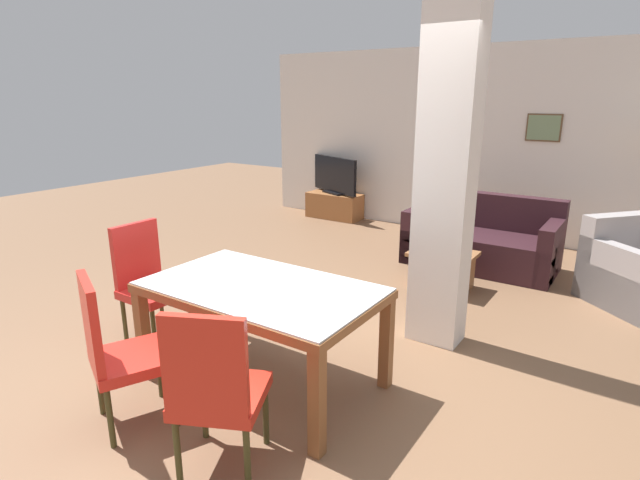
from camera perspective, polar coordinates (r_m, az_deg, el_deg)
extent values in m
plane|color=brown|center=(3.81, -6.42, -15.62)|extent=(18.00, 18.00, 0.00)
cube|color=silver|center=(7.64, 17.83, 10.47)|extent=(7.20, 0.06, 2.70)
cube|color=brown|center=(7.39, 24.20, 11.63)|extent=(0.44, 0.02, 0.36)
cube|color=gray|center=(7.38, 24.19, 11.63)|extent=(0.40, 0.01, 0.32)
cube|color=silver|center=(4.07, 14.14, 6.44)|extent=(0.43, 0.30, 2.70)
cube|color=brown|center=(3.20, -12.08, -8.23)|extent=(1.63, 0.06, 0.06)
cube|color=brown|center=(3.83, -2.37, -3.74)|extent=(1.63, 0.06, 0.06)
cube|color=brown|center=(4.03, -15.32, -3.31)|extent=(0.06, 0.84, 0.06)
cube|color=brown|center=(3.08, 4.54, -8.87)|extent=(0.06, 0.84, 0.06)
cube|color=silver|center=(3.48, -6.79, -5.25)|extent=(1.61, 0.94, 0.01)
cube|color=brown|center=(3.90, -19.55, -10.12)|extent=(0.08, 0.08, 0.67)
cube|color=brown|center=(2.95, -0.34, -18.22)|extent=(0.08, 0.08, 0.67)
cube|color=brown|center=(4.41, -10.56, -6.34)|extent=(0.08, 0.08, 0.67)
cube|color=brown|center=(3.60, 7.59, -11.60)|extent=(0.08, 0.08, 0.67)
cube|color=red|center=(4.39, -18.30, -5.69)|extent=(0.46, 0.46, 0.07)
cube|color=red|center=(4.46, -20.27, -1.49)|extent=(0.05, 0.44, 0.53)
cylinder|color=#403C1C|center=(4.45, -14.57, -8.31)|extent=(0.04, 0.04, 0.39)
cylinder|color=#403C1C|center=(4.24, -18.44, -9.93)|extent=(0.04, 0.04, 0.39)
cylinder|color=#403C1C|center=(4.73, -17.68, -7.11)|extent=(0.04, 0.04, 0.39)
cylinder|color=#403C1C|center=(4.53, -21.44, -8.55)|extent=(0.04, 0.04, 0.39)
cube|color=red|center=(2.90, -11.17, -17.03)|extent=(0.61, 0.61, 0.07)
cube|color=red|center=(2.58, -13.08, -13.83)|extent=(0.42, 0.23, 0.53)
cylinder|color=#403C1C|center=(3.23, -13.11, -18.24)|extent=(0.04, 0.04, 0.39)
cylinder|color=#403C1C|center=(3.13, -6.23, -19.18)|extent=(0.04, 0.04, 0.39)
cylinder|color=#403C1C|center=(2.95, -15.97, -22.20)|extent=(0.04, 0.04, 0.39)
cylinder|color=#403C1C|center=(2.84, -8.32, -23.50)|extent=(0.04, 0.04, 0.39)
cube|color=red|center=(3.38, -20.60, -12.67)|extent=(0.61, 0.61, 0.07)
cube|color=red|center=(3.23, -24.71, -8.60)|extent=(0.42, 0.23, 0.53)
cylinder|color=#403C1C|center=(3.69, -17.88, -14.01)|extent=(0.04, 0.04, 0.39)
cylinder|color=#403C1C|center=(3.37, -16.22, -16.96)|extent=(0.04, 0.04, 0.39)
cylinder|color=#403C1C|center=(3.64, -23.87, -15.09)|extent=(0.04, 0.04, 0.39)
cylinder|color=#403C1C|center=(3.32, -22.86, -18.23)|extent=(0.04, 0.04, 0.39)
cube|color=#331A20|center=(6.35, 17.80, -1.05)|extent=(1.73, 0.87, 0.42)
cube|color=#331A20|center=(6.58, 18.98, 3.23)|extent=(1.73, 0.18, 0.43)
cube|color=#331A20|center=(6.17, 24.86, -1.16)|extent=(0.16, 0.87, 0.65)
cube|color=#331A20|center=(6.57, 11.34, 1.03)|extent=(0.16, 0.87, 0.65)
cube|color=#9F9897|center=(5.83, 32.70, -4.52)|extent=(1.17, 1.17, 0.40)
cube|color=#9F9897|center=(5.93, 30.96, 0.40)|extent=(0.66, 0.73, 0.46)
cube|color=#9F9897|center=(5.56, 30.59, -3.75)|extent=(0.74, 0.66, 0.65)
cube|color=#905E38|center=(5.47, 13.90, -1.55)|extent=(0.66, 0.51, 0.04)
cube|color=#905E38|center=(5.53, 13.76, -3.55)|extent=(0.58, 0.43, 0.36)
cylinder|color=#B2B7BC|center=(5.50, 14.05, -0.23)|extent=(0.06, 0.06, 0.19)
cylinder|color=#B2B7BC|center=(5.47, 14.14, 1.04)|extent=(0.02, 0.02, 0.07)
cylinder|color=#B7B7BC|center=(5.46, 14.17, 1.45)|extent=(0.03, 0.03, 0.01)
cube|color=#995C30|center=(8.49, 1.66, 3.94)|extent=(0.94, 0.40, 0.42)
cube|color=black|center=(8.45, 1.67, 5.44)|extent=(0.49, 0.36, 0.03)
cube|color=black|center=(8.40, 1.69, 7.49)|extent=(1.06, 0.48, 0.58)
cylinder|color=#B7B7BC|center=(7.07, 32.63, -2.87)|extent=(0.36, 0.36, 0.02)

